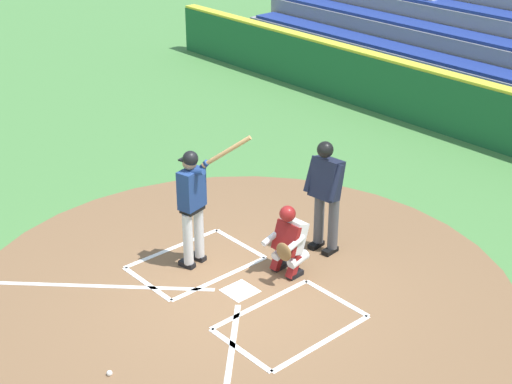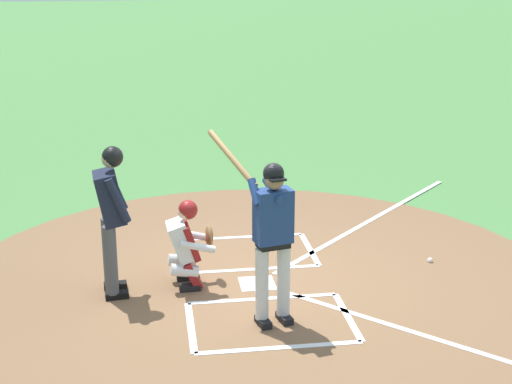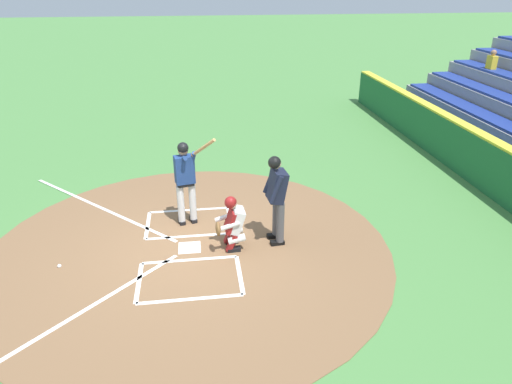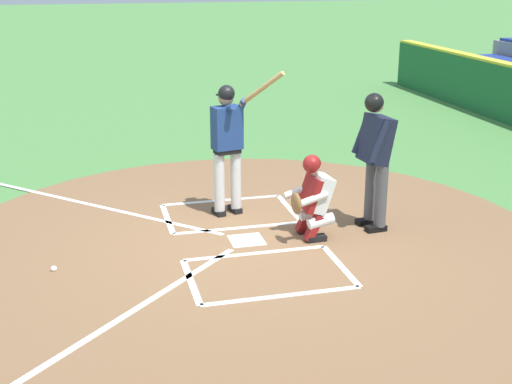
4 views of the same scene
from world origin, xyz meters
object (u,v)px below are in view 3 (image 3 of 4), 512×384
Objects in this scene: plate_umpire at (277,194)px; baseball at (59,266)px; catcher at (232,222)px; batter at (186,178)px.

plate_umpire is 25.20× the size of baseball.
baseball is (-0.27, 3.27, -0.55)m from catcher.
plate_umpire is at bearing -84.60° from baseball.
baseball is (-1.40, 2.40, -1.06)m from batter.
catcher is 1.03m from plate_umpire.
catcher is at bearing -85.37° from baseball.
batter reaches higher than baseball.
batter is 2.98m from baseball.
catcher is 3.33m from baseball.
plate_umpire is (0.13, -0.90, 0.49)m from catcher.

